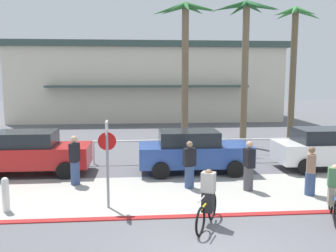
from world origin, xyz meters
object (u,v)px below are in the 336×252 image
(pedestrian_1, at_px, (311,173))
(pedestrian_3, at_px, (189,167))
(bollard_2, at_px, (6,194))
(palm_tree_0, at_px, (185,39))
(cyclist_blue_1, at_px, (334,193))
(pedestrian_0, at_px, (75,162))
(car_blue_2, at_px, (193,151))
(car_white_3, at_px, (328,148))
(cyclist_yellow_0, at_px, (208,199))
(palm_tree_1, at_px, (246,35))
(car_red_1, at_px, (31,152))
(stop_sign_bike_lane, at_px, (107,152))
(pedestrian_2, at_px, (249,168))
(palm_tree_2, at_px, (294,47))

(pedestrian_1, distance_m, pedestrian_3, 3.92)
(bollard_2, xyz_separation_m, palm_tree_0, (6.26, 8.82, 5.20))
(cyclist_blue_1, distance_m, pedestrian_0, 8.33)
(car_blue_2, relative_size, car_white_3, 1.00)
(bollard_2, relative_size, palm_tree_0, 0.13)
(cyclist_yellow_0, bearing_deg, palm_tree_1, 69.02)
(bollard_2, xyz_separation_m, pedestrian_3, (5.49, 1.71, 0.24))
(car_red_1, bearing_deg, stop_sign_bike_lane, -50.85)
(pedestrian_2, bearing_deg, palm_tree_2, 59.40)
(car_red_1, relative_size, car_blue_2, 1.00)
(palm_tree_2, xyz_separation_m, pedestrian_2, (-5.18, -8.76, -4.67))
(palm_tree_1, height_order, pedestrian_0, palm_tree_1)
(bollard_2, relative_size, cyclist_blue_1, 0.58)
(bollard_2, bearing_deg, pedestrian_0, 57.81)
(pedestrian_3, bearing_deg, car_blue_2, 77.76)
(car_blue_2, bearing_deg, palm_tree_2, 43.30)
(palm_tree_0, distance_m, pedestrian_3, 8.70)
(pedestrian_0, bearing_deg, palm_tree_0, 53.50)
(bollard_2, xyz_separation_m, car_blue_2, (5.94, 3.76, 0.35))
(palm_tree_0, relative_size, pedestrian_2, 4.49)
(stop_sign_bike_lane, bearing_deg, pedestrian_1, 5.45)
(stop_sign_bike_lane, bearing_deg, palm_tree_0, 68.94)
(stop_sign_bike_lane, bearing_deg, palm_tree_1, 53.57)
(car_red_1, distance_m, cyclist_blue_1, 10.81)
(pedestrian_2, bearing_deg, cyclist_yellow_0, -125.20)
(bollard_2, relative_size, pedestrian_1, 0.62)
(stop_sign_bike_lane, distance_m, cyclist_blue_1, 6.34)
(stop_sign_bike_lane, distance_m, car_white_3, 9.54)
(pedestrian_0, xyz_separation_m, pedestrian_2, (5.89, -1.15, -0.04))
(stop_sign_bike_lane, distance_m, palm_tree_2, 14.46)
(palm_tree_0, distance_m, pedestrian_0, 9.33)
(stop_sign_bike_lane, distance_m, cyclist_yellow_0, 3.17)
(stop_sign_bike_lane, distance_m, car_blue_2, 4.89)
(palm_tree_1, xyz_separation_m, car_white_3, (2.04, -5.19, -5.09))
(palm_tree_2, bearing_deg, pedestrian_2, -120.60)
(car_white_3, xyz_separation_m, cyclist_blue_1, (-2.56, -5.09, -0.18))
(palm_tree_0, height_order, cyclist_blue_1, palm_tree_0)
(palm_tree_0, distance_m, palm_tree_1, 3.29)
(bollard_2, height_order, pedestrian_1, pedestrian_1)
(pedestrian_0, bearing_deg, bollard_2, -122.19)
(car_white_3, height_order, pedestrian_1, car_white_3)
(palm_tree_0, relative_size, pedestrian_1, 4.73)
(bollard_2, height_order, pedestrian_2, pedestrian_2)
(cyclist_yellow_0, bearing_deg, stop_sign_bike_lane, 151.32)
(cyclist_blue_1, xyz_separation_m, pedestrian_0, (-7.48, 3.66, 0.12))
(palm_tree_2, bearing_deg, car_white_3, -99.48)
(palm_tree_2, relative_size, car_blue_2, 1.74)
(bollard_2, height_order, car_blue_2, car_blue_2)
(pedestrian_2, bearing_deg, pedestrian_0, 168.98)
(palm_tree_0, bearing_deg, palm_tree_1, 4.14)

